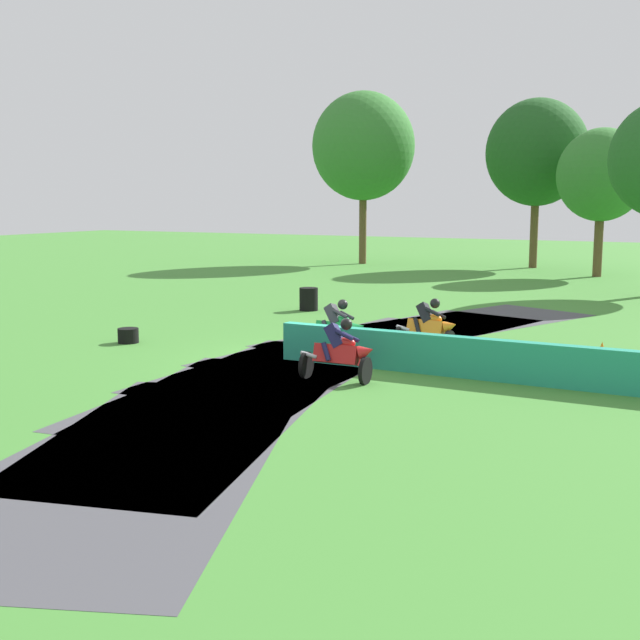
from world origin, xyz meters
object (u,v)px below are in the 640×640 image
tire_stack_near (309,299)px  tire_stack_mid_a (128,336)px  motorcycle_chase_green (338,328)px  motorcycle_lead_orange (429,326)px  traffic_cone (602,350)px  motorcycle_trailing_red (340,351)px

tire_stack_near → tire_stack_mid_a: size_ratio=1.41×
tire_stack_near → tire_stack_mid_a: (-1.35, -7.96, -0.20)m
motorcycle_chase_green → tire_stack_near: (-4.36, 6.64, -0.25)m
motorcycle_lead_orange → traffic_cone: 4.28m
motorcycle_chase_green → tire_stack_near: motorcycle_chase_green is taller
tire_stack_near → motorcycle_chase_green: bearing=-56.7°
motorcycle_chase_green → traffic_cone: bearing=19.5°
traffic_cone → tire_stack_near: bearing=156.9°
motorcycle_chase_green → traffic_cone: (6.13, 2.18, -0.43)m
motorcycle_trailing_red → tire_stack_near: motorcycle_trailing_red is taller
tire_stack_near → traffic_cone: 11.40m
motorcycle_chase_green → tire_stack_near: 7.95m
tire_stack_mid_a → traffic_cone: (11.84, 3.49, 0.02)m
tire_stack_mid_a → traffic_cone: bearing=16.4°
motorcycle_chase_green → tire_stack_mid_a: size_ratio=3.01×
motorcycle_trailing_red → traffic_cone: bearing=47.1°
motorcycle_lead_orange → motorcycle_chase_green: motorcycle_chase_green is taller
motorcycle_lead_orange → motorcycle_chase_green: (-1.95, -1.41, 0.01)m
tire_stack_mid_a → motorcycle_chase_green: bearing=13.0°
traffic_cone → motorcycle_trailing_red: bearing=-132.9°
motorcycle_trailing_red → tire_stack_mid_a: 7.34m
motorcycle_chase_green → tire_stack_mid_a: 5.88m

